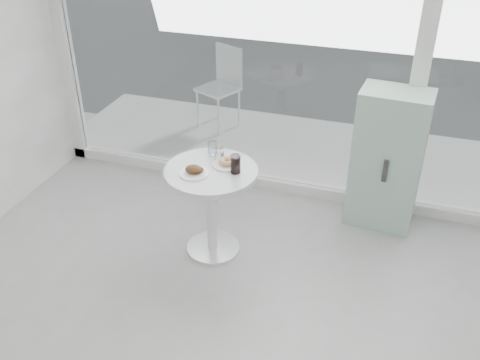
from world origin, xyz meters
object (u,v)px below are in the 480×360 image
(plate_fritter, at_px, (195,171))
(plate_donut, at_px, (227,163))
(main_table, at_px, (212,194))
(water_tumbler_b, at_px, (220,154))
(cola_glass, at_px, (236,164))
(patio_chair, at_px, (222,82))
(mint_cabinet, at_px, (387,160))
(water_tumbler_a, at_px, (212,149))

(plate_fritter, xyz_separation_m, plate_donut, (0.19, 0.20, -0.01))
(main_table, distance_m, water_tumbler_b, 0.32)
(water_tumbler_b, xyz_separation_m, cola_glass, (0.18, -0.15, 0.02))
(water_tumbler_b, bearing_deg, cola_glass, -39.93)
(patio_chair, bearing_deg, mint_cabinet, -10.27)
(mint_cabinet, distance_m, patio_chair, 2.39)
(patio_chair, relative_size, water_tumbler_b, 8.55)
(mint_cabinet, xyz_separation_m, cola_glass, (-1.07, -0.85, 0.22))
(mint_cabinet, relative_size, patio_chair, 1.32)
(patio_chair, bearing_deg, main_table, -48.15)
(water_tumbler_a, xyz_separation_m, water_tumbler_b, (0.09, -0.06, -0.00))
(main_table, xyz_separation_m, water_tumbler_b, (0.01, 0.17, 0.27))
(mint_cabinet, bearing_deg, main_table, -140.79)
(water_tumbler_a, bearing_deg, water_tumbler_b, -35.87)
(main_table, height_order, cola_glass, cola_glass)
(main_table, distance_m, patio_chair, 2.33)
(water_tumbler_a, bearing_deg, plate_fritter, -93.11)
(plate_donut, distance_m, water_tumbler_a, 0.21)
(plate_donut, height_order, water_tumbler_b, water_tumbler_b)
(mint_cabinet, distance_m, water_tumbler_a, 1.49)
(mint_cabinet, distance_m, plate_fritter, 1.67)
(patio_chair, distance_m, water_tumbler_a, 2.10)
(main_table, xyz_separation_m, water_tumbler_a, (-0.07, 0.23, 0.27))
(patio_chair, xyz_separation_m, plate_donut, (0.80, -2.12, 0.21))
(water_tumbler_b, bearing_deg, patio_chair, 109.35)
(water_tumbler_b, bearing_deg, water_tumbler_a, 144.13)
(patio_chair, bearing_deg, plate_donut, -45.08)
(water_tumbler_b, bearing_deg, mint_cabinet, 29.30)
(water_tumbler_a, height_order, cola_glass, cola_glass)
(mint_cabinet, xyz_separation_m, water_tumbler_a, (-1.33, -0.64, 0.21))
(plate_donut, bearing_deg, cola_glass, -40.42)
(patio_chair, xyz_separation_m, cola_glass, (0.90, -2.20, 0.26))
(mint_cabinet, xyz_separation_m, patio_chair, (-1.97, 1.35, -0.03))
(mint_cabinet, height_order, water_tumbler_a, mint_cabinet)
(plate_fritter, height_order, water_tumbler_a, water_tumbler_a)
(main_table, relative_size, water_tumbler_b, 7.04)
(plate_donut, bearing_deg, water_tumbler_a, 142.38)
(plate_fritter, bearing_deg, cola_glass, 22.61)
(main_table, bearing_deg, plate_donut, 47.24)
(plate_donut, bearing_deg, water_tumbler_b, 140.66)
(plate_fritter, xyz_separation_m, water_tumbler_b, (0.10, 0.27, 0.02))
(water_tumbler_a, xyz_separation_m, cola_glass, (0.27, -0.21, 0.02))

